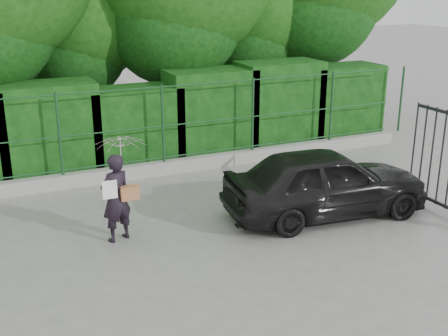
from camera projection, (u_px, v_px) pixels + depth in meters
name	position (u px, v px, depth m)	size (l,w,h in m)	color
ground	(230.00, 259.00, 9.10)	(80.00, 80.00, 0.00)	gray
kerb	(148.00, 170.00, 12.95)	(14.00, 0.25, 0.30)	#9E9E99
fence	(155.00, 125.00, 12.70)	(14.13, 0.06, 1.80)	#184220
hedge	(136.00, 122.00, 13.54)	(14.20, 1.20, 2.29)	black
woman	(120.00, 173.00, 9.48)	(0.91, 0.87, 1.84)	black
car	(326.00, 182.00, 10.64)	(1.57, 3.91, 1.33)	black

